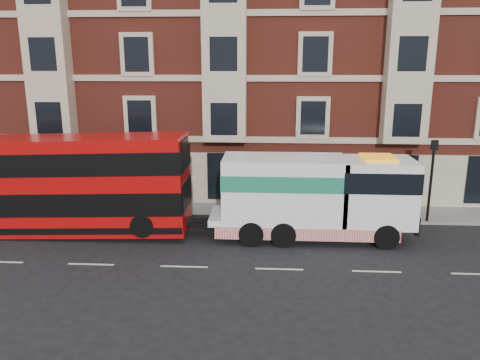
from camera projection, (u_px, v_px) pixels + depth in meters
name	position (u px, v px, depth m)	size (l,w,h in m)	color
ground	(184.00, 267.00, 19.68)	(120.00, 120.00, 0.00)	black
sidewalk	(207.00, 211.00, 26.92)	(90.00, 3.00, 0.15)	slate
victorian_terrace	(226.00, 37.00, 31.72)	(45.00, 12.00, 20.40)	maroon
lamp_post_west	(93.00, 170.00, 25.38)	(0.35, 0.15, 4.35)	black
lamp_post_east	(431.00, 175.00, 24.34)	(0.35, 0.15, 4.35)	black
double_decker_bus	(66.00, 183.00, 23.04)	(12.02, 2.76, 4.87)	#B50A0A
tow_truck	(311.00, 196.00, 22.46)	(9.63, 2.85, 4.01)	white
pedestrian	(10.00, 192.00, 27.67)	(0.56, 0.37, 1.53)	black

